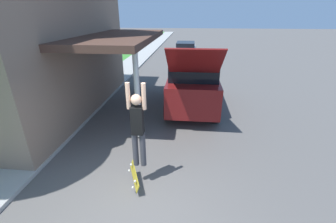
{
  "coord_description": "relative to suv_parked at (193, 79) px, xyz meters",
  "views": [
    {
      "loc": [
        0.99,
        -3.19,
        3.69
      ],
      "look_at": [
        0.42,
        2.55,
        1.15
      ],
      "focal_mm": 24.0,
      "sensor_mm": 36.0,
      "label": 1
    }
  ],
  "objects": [
    {
      "name": "skateboarder",
      "position": [
        -1.18,
        -4.93,
        0.32
      ],
      "size": [
        0.41,
        0.22,
        1.94
      ],
      "color": "#38383D",
      "rests_on": "ground_plane"
    },
    {
      "name": "skateboard",
      "position": [
        -1.3,
        -5.06,
        -0.91
      ],
      "size": [
        0.4,
        0.77,
        0.33
      ],
      "color": "#A89323",
      "rests_on": "ground_plane"
    },
    {
      "name": "suv_parked",
      "position": [
        0.0,
        0.0,
        0.0
      ],
      "size": [
        2.03,
        5.3,
        2.85
      ],
      "color": "maroon",
      "rests_on": "ground_plane"
    },
    {
      "name": "sidewalk",
      "position": [
        -4.71,
        0.13,
        -1.13
      ],
      "size": [
        1.8,
        80.0,
        0.1
      ],
      "color": "#9E9E99",
      "rests_on": "ground_plane"
    },
    {
      "name": "ground_plane",
      "position": [
        -1.11,
        -5.87,
        -1.18
      ],
      "size": [
        120.0,
        120.0,
        0.0
      ],
      "primitive_type": "plane",
      "color": "#54514F"
    },
    {
      "name": "car_down_street",
      "position": [
        -0.6,
        11.22,
        -0.51
      ],
      "size": [
        1.89,
        4.27,
        1.38
      ],
      "color": "#B7B7BC",
      "rests_on": "ground_plane"
    }
  ]
}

